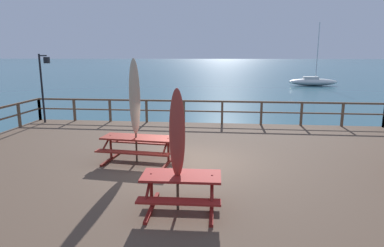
{
  "coord_description": "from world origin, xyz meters",
  "views": [
    {
      "loc": [
        1.09,
        -9.5,
        3.85
      ],
      "look_at": [
        0.0,
        0.89,
        1.68
      ],
      "focal_mm": 31.14,
      "sensor_mm": 36.0,
      "label": 1
    }
  ],
  "objects_px": {
    "sailboat_distant": "(313,82)",
    "patio_umbrella_short_front": "(177,134)",
    "patio_umbrella_tall_back_left": "(135,97)",
    "lamp_post_hooked": "(44,78)",
    "picnic_table_front_left": "(139,143)",
    "picnic_table_back_left": "(181,185)"
  },
  "relations": [
    {
      "from": "picnic_table_back_left",
      "to": "sailboat_distant",
      "type": "bearing_deg",
      "value": 72.59
    },
    {
      "from": "patio_umbrella_short_front",
      "to": "patio_umbrella_tall_back_left",
      "type": "bearing_deg",
      "value": 119.52
    },
    {
      "from": "picnic_table_front_left",
      "to": "patio_umbrella_tall_back_left",
      "type": "xyz_separation_m",
      "value": [
        -0.07,
        -0.05,
        1.39
      ]
    },
    {
      "from": "picnic_table_front_left",
      "to": "patio_umbrella_tall_back_left",
      "type": "relative_size",
      "value": 0.75
    },
    {
      "from": "patio_umbrella_tall_back_left",
      "to": "picnic_table_front_left",
      "type": "bearing_deg",
      "value": 34.09
    },
    {
      "from": "sailboat_distant",
      "to": "patio_umbrella_tall_back_left",
      "type": "bearing_deg",
      "value": -111.43
    },
    {
      "from": "patio_umbrella_short_front",
      "to": "lamp_post_hooked",
      "type": "height_order",
      "value": "lamp_post_hooked"
    },
    {
      "from": "sailboat_distant",
      "to": "patio_umbrella_short_front",
      "type": "bearing_deg",
      "value": -107.53
    },
    {
      "from": "patio_umbrella_short_front",
      "to": "sailboat_distant",
      "type": "height_order",
      "value": "sailboat_distant"
    },
    {
      "from": "picnic_table_back_left",
      "to": "lamp_post_hooked",
      "type": "xyz_separation_m",
      "value": [
        -7.52,
        8.24,
        1.56
      ]
    },
    {
      "from": "patio_umbrella_short_front",
      "to": "sailboat_distant",
      "type": "distance_m",
      "value": 39.04
    },
    {
      "from": "patio_umbrella_short_front",
      "to": "sailboat_distant",
      "type": "relative_size",
      "value": 0.33
    },
    {
      "from": "sailboat_distant",
      "to": "lamp_post_hooked",
      "type": "bearing_deg",
      "value": -123.53
    },
    {
      "from": "picnic_table_front_left",
      "to": "sailboat_distant",
      "type": "relative_size",
      "value": 0.3
    },
    {
      "from": "patio_umbrella_short_front",
      "to": "sailboat_distant",
      "type": "xyz_separation_m",
      "value": [
        11.75,
        37.19,
        -1.78
      ]
    },
    {
      "from": "lamp_post_hooked",
      "to": "sailboat_distant",
      "type": "distance_m",
      "value": 34.81
    },
    {
      "from": "picnic_table_back_left",
      "to": "sailboat_distant",
      "type": "xyz_separation_m",
      "value": [
        11.67,
        37.2,
        -0.72
      ]
    },
    {
      "from": "patio_umbrella_tall_back_left",
      "to": "lamp_post_hooked",
      "type": "bearing_deg",
      "value": 137.58
    },
    {
      "from": "sailboat_distant",
      "to": "picnic_table_front_left",
      "type": "bearing_deg",
      "value": -111.36
    },
    {
      "from": "patio_umbrella_short_front",
      "to": "patio_umbrella_tall_back_left",
      "type": "height_order",
      "value": "patio_umbrella_tall_back_left"
    },
    {
      "from": "picnic_table_back_left",
      "to": "lamp_post_hooked",
      "type": "relative_size",
      "value": 0.52
    },
    {
      "from": "picnic_table_back_left",
      "to": "patio_umbrella_short_front",
      "type": "xyz_separation_m",
      "value": [
        -0.08,
        0.01,
        1.06
      ]
    }
  ]
}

